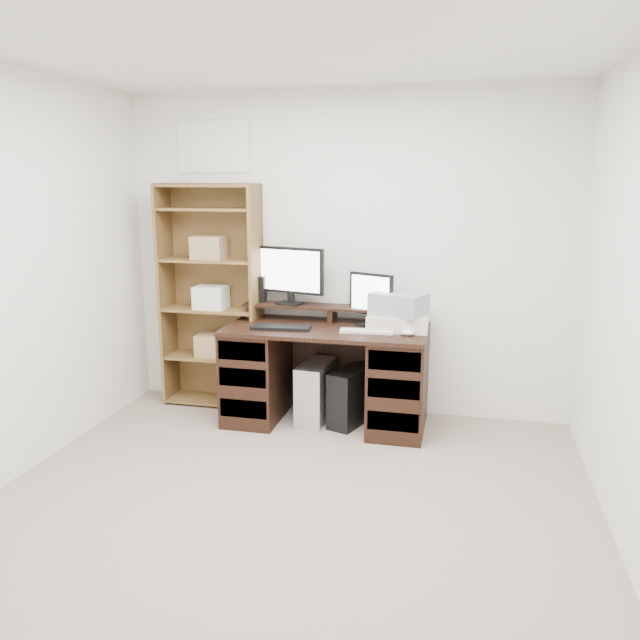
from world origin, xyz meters
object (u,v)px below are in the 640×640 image
(tower_black, at_px, (351,397))
(bookshelf, at_px, (212,295))
(desk, at_px, (326,373))
(monitor_small, at_px, (371,297))
(printer, at_px, (398,322))
(tower_silver, at_px, (316,391))
(monitor_wide, at_px, (291,273))

(tower_black, xyz_separation_m, bookshelf, (-1.19, 0.21, 0.70))
(desk, height_order, bookshelf, bookshelf)
(desk, height_order, monitor_small, monitor_small)
(monitor_small, height_order, bookshelf, bookshelf)
(monitor_small, xyz_separation_m, printer, (0.22, -0.08, -0.16))
(printer, distance_m, tower_black, 0.68)
(tower_silver, bearing_deg, tower_black, 2.07)
(monitor_wide, bearing_deg, tower_silver, -23.69)
(tower_black, bearing_deg, monitor_small, 66.92)
(desk, xyz_separation_m, bookshelf, (-1.00, 0.21, 0.53))
(printer, distance_m, tower_silver, 0.84)
(monitor_wide, height_order, tower_silver, monitor_wide)
(desk, relative_size, bookshelf, 0.83)
(desk, xyz_separation_m, monitor_small, (0.31, 0.14, 0.58))
(tower_black, distance_m, bookshelf, 1.40)
(tower_black, bearing_deg, printer, 27.26)
(printer, bearing_deg, monitor_wide, 168.20)
(desk, xyz_separation_m, monitor_wide, (-0.33, 0.21, 0.73))
(desk, distance_m, monitor_wide, 0.83)
(tower_silver, relative_size, tower_black, 0.98)
(printer, relative_size, tower_silver, 0.95)
(printer, xyz_separation_m, bookshelf, (-1.52, 0.16, 0.11))
(desk, distance_m, bookshelf, 1.15)
(monitor_wide, distance_m, printer, 0.93)
(monitor_wide, height_order, tower_black, monitor_wide)
(monitor_small, height_order, printer, monitor_small)
(monitor_wide, xyz_separation_m, tower_silver, (0.25, -0.19, -0.89))
(desk, height_order, printer, printer)
(tower_silver, bearing_deg, bookshelf, 173.04)
(desk, relative_size, tower_black, 3.21)
(desk, relative_size, tower_silver, 3.26)
(monitor_small, relative_size, printer, 0.90)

